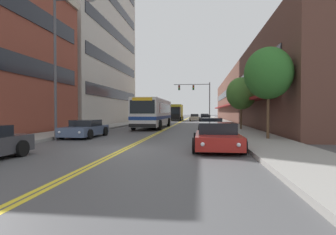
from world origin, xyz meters
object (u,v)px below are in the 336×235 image
(box_truck, at_px, (176,112))
(street_tree_right_mid, at_px, (241,94))
(car_silver_parked_right_end, at_px, (205,118))
(street_lamp_left_near, at_px, (61,56))
(car_navy_parked_right_far, at_px, (211,127))
(car_black_parked_left_near, at_px, (154,119))
(car_slate_blue_parked_left_far, at_px, (85,129))
(city_bus, at_px, (154,112))
(car_charcoal_parked_right_mid, at_px, (206,119))
(traffic_signal_mast, at_px, (198,94))
(car_champagne_moving_lead, at_px, (195,118))
(street_tree_right_near, at_px, (268,73))
(car_red_parked_right_foreground, at_px, (217,137))

(box_truck, height_order, street_tree_right_mid, street_tree_right_mid)
(car_silver_parked_right_end, bearing_deg, street_lamp_left_near, -103.97)
(car_silver_parked_right_end, height_order, street_lamp_left_near, street_lamp_left_near)
(car_navy_parked_right_far, xyz_separation_m, box_truck, (-5.82, 32.11, 1.07))
(car_black_parked_left_near, height_order, car_silver_parked_right_end, car_silver_parked_right_end)
(car_slate_blue_parked_left_far, relative_size, box_truck, 0.56)
(city_bus, distance_m, car_charcoal_parked_right_mid, 15.32)
(car_black_parked_left_near, distance_m, car_silver_parked_right_end, 11.80)
(car_navy_parked_right_far, bearing_deg, traffic_signal_mast, 92.65)
(car_navy_parked_right_far, bearing_deg, box_truck, 100.27)
(car_charcoal_parked_right_mid, bearing_deg, car_slate_blue_parked_left_far, -108.89)
(car_champagne_moving_lead, relative_size, box_truck, 0.61)
(car_charcoal_parked_right_mid, distance_m, car_champagne_moving_lead, 11.14)
(car_navy_parked_right_far, height_order, street_tree_right_mid, street_tree_right_mid)
(street_tree_right_near, distance_m, street_tree_right_mid, 8.73)
(box_truck, bearing_deg, car_champagne_moving_lead, 12.84)
(car_silver_parked_right_end, relative_size, street_lamp_left_near, 0.56)
(car_navy_parked_right_far, xyz_separation_m, street_lamp_left_near, (-9.29, -5.44, 4.54))
(car_red_parked_right_foreground, relative_size, car_silver_parked_right_end, 0.88)
(traffic_signal_mast, distance_m, street_lamp_left_near, 35.64)
(car_slate_blue_parked_left_far, distance_m, car_champagne_moving_lead, 36.96)
(car_navy_parked_right_far, distance_m, box_truck, 32.65)
(street_tree_right_near, bearing_deg, car_silver_parked_right_end, 94.92)
(street_tree_right_mid, bearing_deg, traffic_signal_mast, 99.50)
(car_black_parked_left_near, distance_m, car_champagne_moving_lead, 11.44)
(car_champagne_moving_lead, bearing_deg, street_lamp_left_near, -100.73)
(car_black_parked_left_near, bearing_deg, car_charcoal_parked_right_mid, -10.86)
(car_navy_parked_right_far, relative_size, car_silver_parked_right_end, 0.98)
(street_lamp_left_near, bearing_deg, car_red_parked_right_foreground, -16.95)
(city_bus, height_order, box_truck, box_truck)
(car_slate_blue_parked_left_far, bearing_deg, car_silver_parked_right_end, 76.13)
(car_slate_blue_parked_left_far, bearing_deg, car_black_parked_left_near, 89.94)
(traffic_signal_mast, bearing_deg, car_navy_parked_right_far, -87.35)
(car_black_parked_left_near, height_order, traffic_signal_mast, traffic_signal_mast)
(street_lamp_left_near, distance_m, street_tree_right_near, 12.46)
(car_slate_blue_parked_left_far, bearing_deg, street_tree_right_mid, 33.17)
(city_bus, distance_m, car_slate_blue_parked_left_far, 11.69)
(car_silver_parked_right_end, bearing_deg, car_charcoal_parked_right_mid, -89.88)
(box_truck, bearing_deg, car_navy_parked_right_far, -79.73)
(car_slate_blue_parked_left_far, xyz_separation_m, car_silver_parked_right_end, (8.67, 35.09, 0.09))
(car_red_parked_right_foreground, bearing_deg, car_charcoal_parked_right_mid, 89.87)
(city_bus, distance_m, traffic_signal_mast, 22.13)
(car_champagne_moving_lead, xyz_separation_m, street_tree_right_mid, (4.85, -28.79, 2.80))
(box_truck, xyz_separation_m, street_tree_right_mid, (8.67, -27.93, 1.76))
(city_bus, bearing_deg, car_charcoal_parked_right_mid, 67.17)
(city_bus, distance_m, car_silver_parked_right_end, 24.53)
(city_bus, distance_m, car_black_parked_left_near, 16.02)
(car_navy_parked_right_far, height_order, car_silver_parked_right_end, car_silver_parked_right_end)
(car_slate_blue_parked_left_far, xyz_separation_m, car_champagne_moving_lead, (6.70, 36.35, 0.07))
(car_navy_parked_right_far, distance_m, traffic_signal_mast, 29.70)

